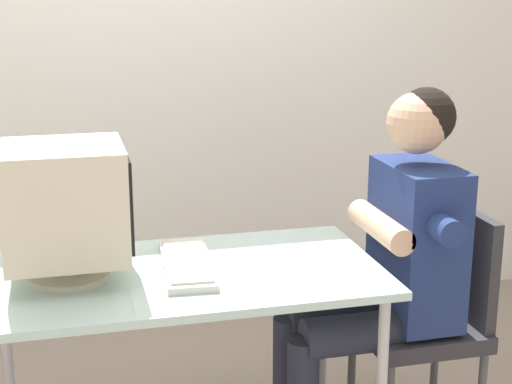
{
  "coord_description": "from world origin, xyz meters",
  "views": [
    {
      "loc": [
        -0.35,
        -2.36,
        1.64
      ],
      "look_at": [
        0.25,
        0.0,
        0.99
      ],
      "focal_mm": 54.82,
      "sensor_mm": 36.0,
      "label": 1
    }
  ],
  "objects_px": {
    "crt_monitor": "(66,203)",
    "office_chair": "(433,312)",
    "person_seated": "(387,258)",
    "desk": "(183,290)",
    "keyboard": "(187,263)"
  },
  "relations": [
    {
      "from": "desk",
      "to": "keyboard",
      "type": "distance_m",
      "value": 0.09
    },
    {
      "from": "crt_monitor",
      "to": "keyboard",
      "type": "height_order",
      "value": "crt_monitor"
    },
    {
      "from": "desk",
      "to": "crt_monitor",
      "type": "distance_m",
      "value": 0.47
    },
    {
      "from": "office_chair",
      "to": "person_seated",
      "type": "distance_m",
      "value": 0.29
    },
    {
      "from": "desk",
      "to": "office_chair",
      "type": "distance_m",
      "value": 0.93
    },
    {
      "from": "keyboard",
      "to": "person_seated",
      "type": "distance_m",
      "value": 0.7
    },
    {
      "from": "crt_monitor",
      "to": "office_chair",
      "type": "relative_size",
      "value": 0.49
    },
    {
      "from": "person_seated",
      "to": "office_chair",
      "type": "bearing_deg",
      "value": -0.0
    },
    {
      "from": "desk",
      "to": "office_chair",
      "type": "height_order",
      "value": "office_chair"
    },
    {
      "from": "person_seated",
      "to": "crt_monitor",
      "type": "bearing_deg",
      "value": 179.31
    },
    {
      "from": "crt_monitor",
      "to": "office_chair",
      "type": "xyz_separation_m",
      "value": [
        1.26,
        -0.01,
        -0.49
      ]
    },
    {
      "from": "desk",
      "to": "person_seated",
      "type": "xyz_separation_m",
      "value": [
        0.72,
        0.01,
        0.04
      ]
    },
    {
      "from": "crt_monitor",
      "to": "keyboard",
      "type": "distance_m",
      "value": 0.44
    },
    {
      "from": "desk",
      "to": "crt_monitor",
      "type": "height_order",
      "value": "crt_monitor"
    },
    {
      "from": "desk",
      "to": "keyboard",
      "type": "xyz_separation_m",
      "value": [
        0.02,
        0.03,
        0.08
      ]
    }
  ]
}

